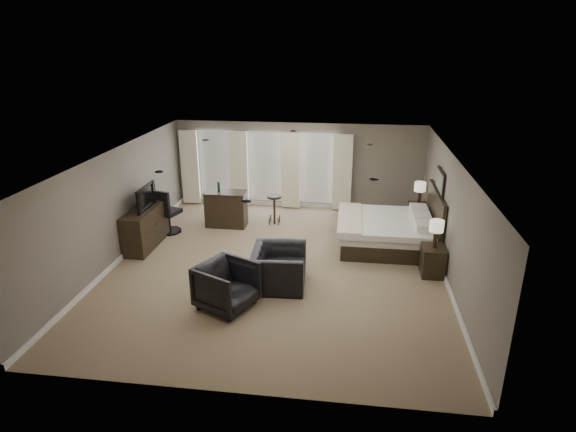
# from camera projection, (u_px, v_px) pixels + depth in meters

# --- Properties ---
(room) EXTENTS (7.60, 8.60, 2.64)m
(room) POSITION_uv_depth(u_px,v_px,m) (277.00, 213.00, 10.64)
(room) COLOR #836F53
(room) RESTS_ON ground
(window_bay) EXTENTS (5.25, 0.20, 2.30)m
(window_bay) POSITION_uv_depth(u_px,v_px,m) (265.00, 169.00, 14.61)
(window_bay) COLOR silver
(window_bay) RESTS_ON room
(bed) EXTENTS (2.33, 2.22, 1.48)m
(bed) POSITION_uv_depth(u_px,v_px,m) (389.00, 219.00, 11.92)
(bed) COLOR silver
(bed) RESTS_ON ground
(nightstand_near) EXTENTS (0.49, 0.60, 0.66)m
(nightstand_near) POSITION_uv_depth(u_px,v_px,m) (433.00, 261.00, 10.61)
(nightstand_near) COLOR black
(nightstand_near) RESTS_ON ground
(nightstand_far) EXTENTS (0.49, 0.60, 0.66)m
(nightstand_far) POSITION_uv_depth(u_px,v_px,m) (417.00, 216.00, 13.30)
(nightstand_far) COLOR black
(nightstand_far) RESTS_ON ground
(lamp_near) EXTENTS (0.30, 0.30, 0.62)m
(lamp_near) POSITION_uv_depth(u_px,v_px,m) (436.00, 234.00, 10.38)
(lamp_near) COLOR beige
(lamp_near) RESTS_ON nightstand_near
(lamp_far) EXTENTS (0.31, 0.31, 0.63)m
(lamp_far) POSITION_uv_depth(u_px,v_px,m) (419.00, 193.00, 13.07)
(lamp_far) COLOR beige
(lamp_far) RESTS_ON nightstand_far
(wall_art) EXTENTS (0.04, 0.96, 0.56)m
(wall_art) POSITION_uv_depth(u_px,v_px,m) (440.00, 181.00, 11.43)
(wall_art) COLOR slate
(wall_art) RESTS_ON room
(dresser) EXTENTS (0.55, 1.71, 0.99)m
(dresser) POSITION_uv_depth(u_px,v_px,m) (145.00, 227.00, 12.03)
(dresser) COLOR black
(dresser) RESTS_ON ground
(tv) EXTENTS (0.59, 1.03, 0.14)m
(tv) POSITION_uv_depth(u_px,v_px,m) (143.00, 206.00, 11.84)
(tv) COLOR black
(tv) RESTS_ON dresser
(armchair_near) EXTENTS (0.88, 1.30, 1.10)m
(armchair_near) POSITION_uv_depth(u_px,v_px,m) (279.00, 261.00, 10.08)
(armchair_near) COLOR black
(armchair_near) RESTS_ON ground
(armchair_far) EXTENTS (1.25, 1.28, 1.01)m
(armchair_far) POSITION_uv_depth(u_px,v_px,m) (227.00, 284.00, 9.26)
(armchair_far) COLOR black
(armchair_far) RESTS_ON ground
(bar_counter) EXTENTS (1.15, 0.60, 1.00)m
(bar_counter) POSITION_uv_depth(u_px,v_px,m) (226.00, 209.00, 13.31)
(bar_counter) COLOR black
(bar_counter) RESTS_ON ground
(bar_stool_left) EXTENTS (0.43, 0.43, 0.77)m
(bar_stool_left) POSITION_uv_depth(u_px,v_px,m) (215.00, 208.00, 13.71)
(bar_stool_left) COLOR black
(bar_stool_left) RESTS_ON ground
(bar_stool_right) EXTENTS (0.52, 0.52, 0.84)m
(bar_stool_right) POSITION_uv_depth(u_px,v_px,m) (274.00, 210.00, 13.47)
(bar_stool_right) COLOR black
(bar_stool_right) RESTS_ON ground
(desk_chair) EXTENTS (0.78, 0.78, 1.23)m
(desk_chair) POSITION_uv_depth(u_px,v_px,m) (168.00, 211.00, 12.83)
(desk_chair) COLOR black
(desk_chair) RESTS_ON ground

